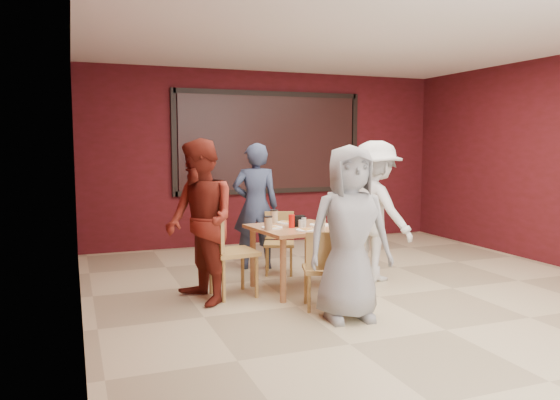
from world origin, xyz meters
name	(u,v)px	position (x,y,z in m)	size (l,w,h in m)	color
floor	(379,297)	(0.00, 0.00, 0.00)	(7.00, 7.00, 0.00)	#C8B78B
window_blinds	(270,143)	(0.00, 3.45, 1.65)	(3.00, 0.02, 1.50)	black
dining_table	(296,234)	(-0.73, 0.58, 0.64)	(1.02, 1.02, 0.87)	#B17048
chair_front	(324,265)	(-0.76, -0.20, 0.45)	(0.48, 0.48, 0.80)	#B28B45
chair_back	(279,239)	(-0.61, 1.42, 0.44)	(0.48, 0.48, 0.77)	#B28B45
chair_left	(226,247)	(-1.53, 0.60, 0.54)	(0.51, 0.51, 0.96)	#B28B45
chair_right	(350,241)	(-0.03, 0.62, 0.50)	(0.53, 0.53, 0.88)	#B28B45
diner_front	(349,233)	(-0.66, -0.53, 0.82)	(0.80, 0.52, 1.63)	gray
diner_back	(256,206)	(-0.81, 1.77, 0.82)	(0.60, 0.39, 1.64)	#313C58
diner_left	(200,222)	(-1.84, 0.47, 0.85)	(0.82, 0.64, 1.70)	maroon
diner_right	(375,211)	(0.34, 0.70, 0.84)	(1.08, 0.62, 1.67)	silver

